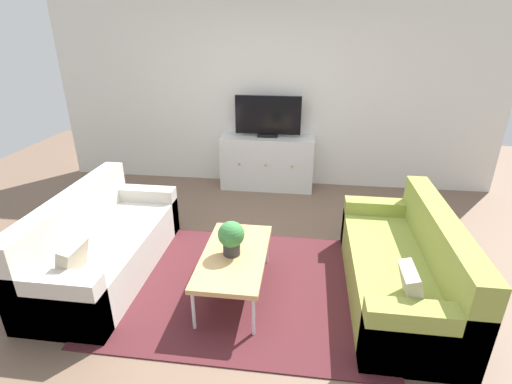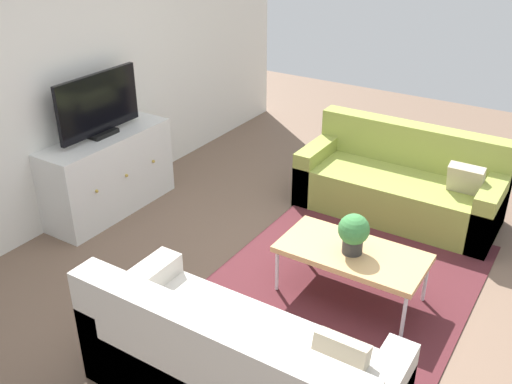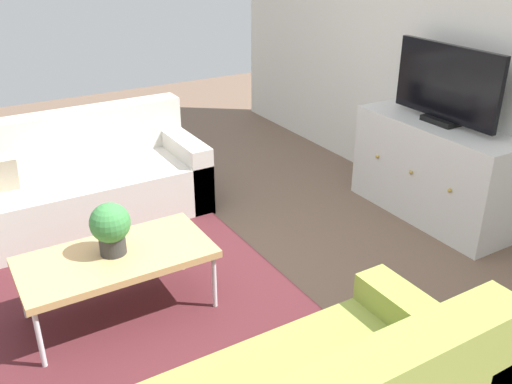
# 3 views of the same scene
# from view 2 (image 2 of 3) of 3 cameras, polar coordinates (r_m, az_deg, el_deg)

# --- Properties ---
(ground_plane) EXTENTS (10.00, 10.00, 0.00)m
(ground_plane) POSITION_cam_2_polar(r_m,az_deg,el_deg) (4.69, 6.74, -8.69)
(ground_plane) COLOR brown
(wall_back) EXTENTS (6.40, 0.12, 2.70)m
(wall_back) POSITION_cam_2_polar(r_m,az_deg,el_deg) (5.55, -17.25, 11.62)
(wall_back) COLOR silver
(wall_back) RESTS_ON ground_plane
(area_rug) EXTENTS (2.50, 1.90, 0.01)m
(area_rug) POSITION_cam_2_polar(r_m,az_deg,el_deg) (4.64, 8.42, -9.18)
(area_rug) COLOR #4C1E23
(area_rug) RESTS_ON ground_plane
(couch_left_side) EXTENTS (0.81, 1.85, 0.81)m
(couch_left_side) POSITION_cam_2_polar(r_m,az_deg,el_deg) (3.52, -2.26, -17.38)
(couch_left_side) COLOR beige
(couch_left_side) RESTS_ON ground_plane
(couch_right_side) EXTENTS (0.81, 1.85, 0.81)m
(couch_right_side) POSITION_cam_2_polar(r_m,az_deg,el_deg) (5.68, 14.25, 0.70)
(couch_right_side) COLOR olive
(couch_right_side) RESTS_ON ground_plane
(coffee_table) EXTENTS (0.56, 1.09, 0.41)m
(coffee_table) POSITION_cam_2_polar(r_m,az_deg,el_deg) (4.34, 9.52, -6.10)
(coffee_table) COLOR tan
(coffee_table) RESTS_ON ground_plane
(potted_plant) EXTENTS (0.23, 0.23, 0.31)m
(potted_plant) POSITION_cam_2_polar(r_m,az_deg,el_deg) (4.22, 9.65, -3.95)
(potted_plant) COLOR #2D2D2D
(potted_plant) RESTS_ON coffee_table
(tv_console) EXTENTS (1.34, 0.47, 0.77)m
(tv_console) POSITION_cam_2_polar(r_m,az_deg,el_deg) (5.65, -14.36, 1.79)
(tv_console) COLOR silver
(tv_console) RESTS_ON ground_plane
(flat_screen_tv) EXTENTS (0.93, 0.16, 0.58)m
(flat_screen_tv) POSITION_cam_2_polar(r_m,az_deg,el_deg) (5.41, -15.34, 8.28)
(flat_screen_tv) COLOR black
(flat_screen_tv) RESTS_ON tv_console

